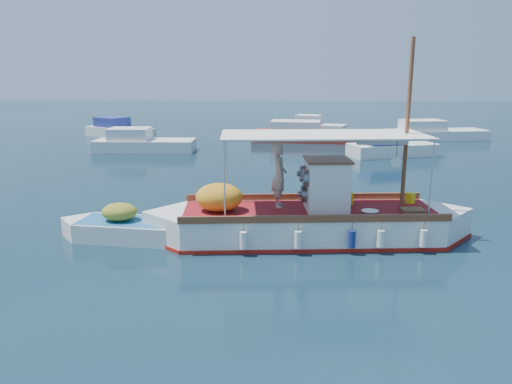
{
  "coord_description": "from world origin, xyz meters",
  "views": [
    {
      "loc": [
        -0.59,
        -16.23,
        5.31
      ],
      "look_at": [
        -1.17,
        0.0,
        1.4
      ],
      "focal_mm": 35.0,
      "sensor_mm": 36.0,
      "label": 1
    }
  ],
  "objects": [
    {
      "name": "dinghy",
      "position": [
        -4.94,
        -0.92,
        0.29
      ],
      "size": [
        5.54,
        2.07,
        1.36
      ],
      "rotation": [
        0.0,
        0.0,
        -0.13
      ],
      "color": "white",
      "rests_on": "ground"
    },
    {
      "name": "bg_boat_far_w",
      "position": [
        -13.7,
        25.39,
        0.49
      ],
      "size": [
        6.52,
        5.34,
        1.8
      ],
      "rotation": [
        0.0,
        0.0,
        -0.57
      ],
      "color": "silver",
      "rests_on": "ground"
    },
    {
      "name": "bg_boat_n",
      "position": [
        2.24,
        22.97,
        0.49
      ],
      "size": [
        9.77,
        4.03,
        1.8
      ],
      "rotation": [
        0.0,
        0.0,
        -0.13
      ],
      "color": "#A4291B",
      "rests_on": "ground"
    },
    {
      "name": "bg_boat_e",
      "position": [
        12.2,
        24.24,
        0.49
      ],
      "size": [
        8.27,
        3.86,
        1.8
      ],
      "rotation": [
        0.0,
        0.0,
        0.16
      ],
      "color": "silver",
      "rests_on": "ground"
    },
    {
      "name": "bg_boat_nw",
      "position": [
        -9.64,
        17.53,
        0.49
      ],
      "size": [
        6.76,
        2.44,
        1.8
      ],
      "rotation": [
        0.0,
        0.0,
        0.01
      ],
      "color": "silver",
      "rests_on": "ground"
    },
    {
      "name": "bg_boat_far_n",
      "position": [
        3.06,
        28.46,
        0.49
      ],
      "size": [
        5.45,
        3.47,
        1.8
      ],
      "rotation": [
        0.0,
        0.0,
        -0.31
      ],
      "color": "silver",
      "rests_on": "ground"
    },
    {
      "name": "bg_boat_ne",
      "position": [
        6.97,
        16.11,
        0.49
      ],
      "size": [
        6.02,
        3.74,
        1.8
      ],
      "rotation": [
        0.0,
        0.0,
        0.29
      ],
      "color": "silver",
      "rests_on": "ground"
    },
    {
      "name": "fishing_caique",
      "position": [
        0.51,
        -0.65,
        0.59
      ],
      "size": [
        10.74,
        3.47,
        6.57
      ],
      "rotation": [
        0.0,
        0.0,
        0.07
      ],
      "color": "white",
      "rests_on": "ground"
    },
    {
      "name": "ground",
      "position": [
        0.0,
        0.0,
        0.0
      ],
      "size": [
        160.0,
        160.0,
        0.0
      ],
      "primitive_type": "plane",
      "color": "black",
      "rests_on": "ground"
    }
  ]
}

